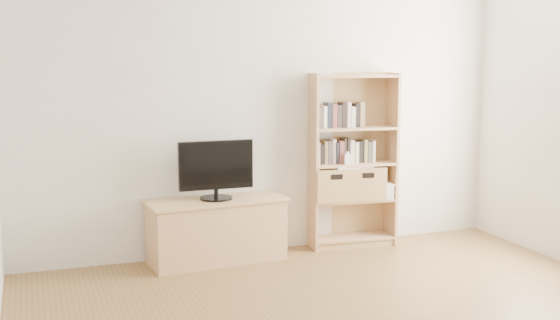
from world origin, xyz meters
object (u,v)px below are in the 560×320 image
bookshelf (353,161)px  basket_right (363,182)px  tv_stand (217,232)px  television (216,170)px  basket_left (331,184)px  baby_monitor (347,159)px  laptop (351,165)px

bookshelf → basket_right: size_ratio=4.40×
tv_stand → basket_right: basket_right is taller
tv_stand → television: bearing=0.0°
tv_stand → television: television is taller
bookshelf → television: bookshelf is taller
basket_left → basket_right: bearing=-1.7°
bookshelf → basket_right: bearing=-2.6°
basket_right → bookshelf: bearing=179.0°
basket_left → basket_right: same height
baby_monitor → bookshelf: bearing=44.0°
basket_left → laptop: 0.25m
bookshelf → baby_monitor: 0.13m
bookshelf → baby_monitor: bookshelf is taller
bookshelf → laptop: size_ratio=4.49×
baby_monitor → tv_stand: bearing=-176.8°
basket_left → laptop: bearing=-3.3°
television → baby_monitor: bearing=-0.0°
bookshelf → laptop: (-0.03, -0.01, -0.04)m
television → laptop: bearing=3.3°
basket_right → laptop: size_ratio=1.02×
bookshelf → laptop: bearing=-159.8°
tv_stand → basket_left: 1.15m
tv_stand → bookshelf: bearing=-1.8°
basket_left → television: bearing=-172.7°
basket_left → basket_right: size_ratio=1.00×
tv_stand → laptop: 1.38m
baby_monitor → laptop: (0.07, 0.07, -0.07)m
television → baby_monitor: (1.22, -0.01, 0.03)m
tv_stand → baby_monitor: size_ratio=11.81×
bookshelf → basket_right: 0.23m
television → baby_monitor: television is taller
tv_stand → bookshelf: bookshelf is taller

